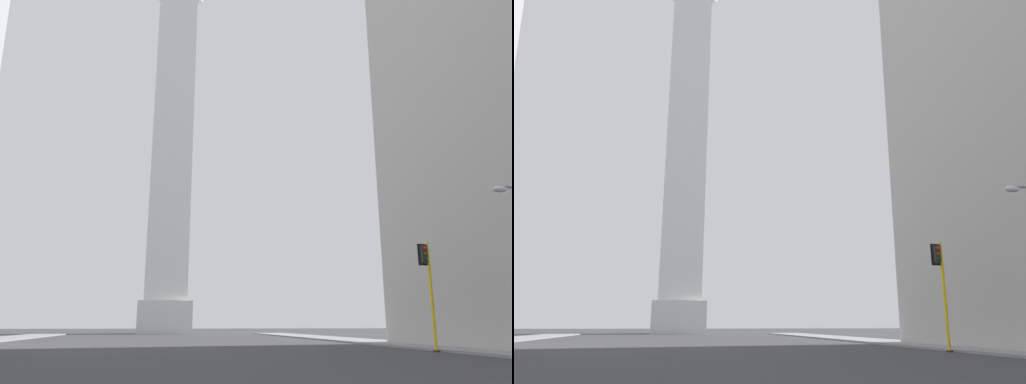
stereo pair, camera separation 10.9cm
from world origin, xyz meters
The scene contains 3 objects.
sidewalk_right centered at (17.45, 32.45, 0.07)m, with size 5.00×108.16×0.15m, color gray.
obelisk centered at (0.00, 90.14, 35.84)m, with size 9.08×9.08×74.39m.
traffic_light_mid_right centered at (14.49, 27.42, 4.19)m, with size 0.78×0.50×6.38m.
Camera 1 is at (-1.47, -0.29, 1.55)m, focal length 35.00 mm.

